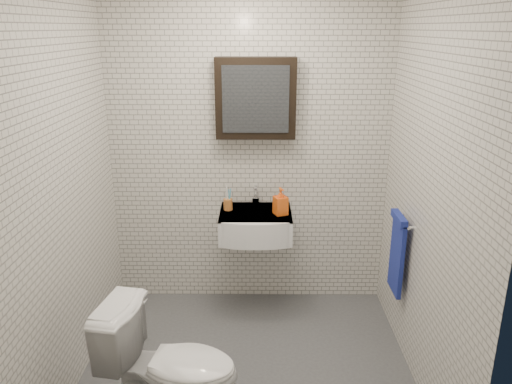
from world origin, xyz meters
TOP-DOWN VIEW (x-y plane):
  - ground at (0.00, 0.00)m, footprint 2.20×2.00m
  - room_shell at (0.00, 0.00)m, footprint 2.22×2.02m
  - washbasin at (0.05, 0.73)m, footprint 0.55×0.50m
  - faucet at (0.05, 0.93)m, footprint 0.06×0.20m
  - mirror_cabinet at (0.05, 0.93)m, footprint 0.60×0.15m
  - towel_rail at (1.04, 0.35)m, footprint 0.09×0.30m
  - toothbrush_cup at (-0.16, 0.82)m, footprint 0.07×0.07m
  - soap_bottle at (0.24, 0.73)m, footprint 0.12×0.12m
  - toilet at (-0.41, -0.49)m, footprint 0.82×0.56m

SIDE VIEW (x-z plane):
  - ground at x=0.00m, z-range 0.00..0.01m
  - toilet at x=-0.41m, z-range 0.00..0.77m
  - towel_rail at x=1.04m, z-range 0.43..1.01m
  - washbasin at x=0.05m, z-range 0.66..0.86m
  - toothbrush_cup at x=-0.16m, z-range 0.80..1.00m
  - faucet at x=0.05m, z-range 0.84..0.99m
  - soap_bottle at x=0.24m, z-range 0.85..1.06m
  - room_shell at x=0.00m, z-range 0.21..2.72m
  - mirror_cabinet at x=0.05m, z-range 1.40..2.00m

